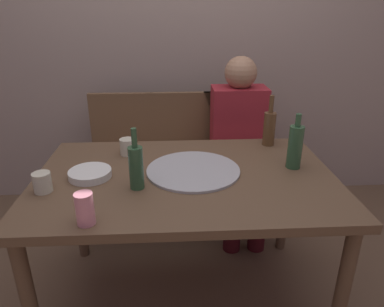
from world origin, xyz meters
name	(u,v)px	position (x,y,z in m)	size (l,w,h in m)	color
ground_plane	(186,296)	(0.00, 0.00, 0.00)	(8.00, 8.00, 0.00)	brown
back_wall	(178,29)	(0.00, 1.24, 1.30)	(6.00, 0.10, 2.60)	gray
dining_table	(185,190)	(0.00, 0.00, 0.65)	(1.38, 0.90, 0.74)	brown
pizza_tray	(193,170)	(0.04, 0.03, 0.74)	(0.44, 0.44, 0.01)	#ADADB2
wine_bottle	(295,146)	(0.52, 0.05, 0.85)	(0.07, 0.07, 0.27)	#2D5133
beer_bottle	(269,127)	(0.48, 0.36, 0.84)	(0.07, 0.07, 0.28)	brown
water_bottle	(136,166)	(-0.21, -0.11, 0.84)	(0.06, 0.06, 0.27)	#2D5133
tumbler_near	(42,182)	(-0.60, -0.13, 0.78)	(0.08, 0.08, 0.09)	beige
tumbler_far	(128,147)	(-0.29, 0.26, 0.78)	(0.08, 0.08, 0.09)	beige
soda_can	(85,209)	(-0.37, -0.38, 0.80)	(0.07, 0.07, 0.12)	pink
plate_stack	(90,174)	(-0.44, 0.00, 0.75)	(0.19, 0.19, 0.03)	white
chair_left	(121,151)	(-0.42, 0.85, 0.51)	(0.44, 0.44, 0.90)	brown
chair_middle	(183,150)	(0.02, 0.85, 0.51)	(0.44, 0.44, 0.90)	brown
chair_right	(235,149)	(0.39, 0.85, 0.51)	(0.44, 0.44, 0.90)	brown
guest_in_sweater	(240,139)	(0.39, 0.70, 0.64)	(0.36, 0.56, 1.17)	maroon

